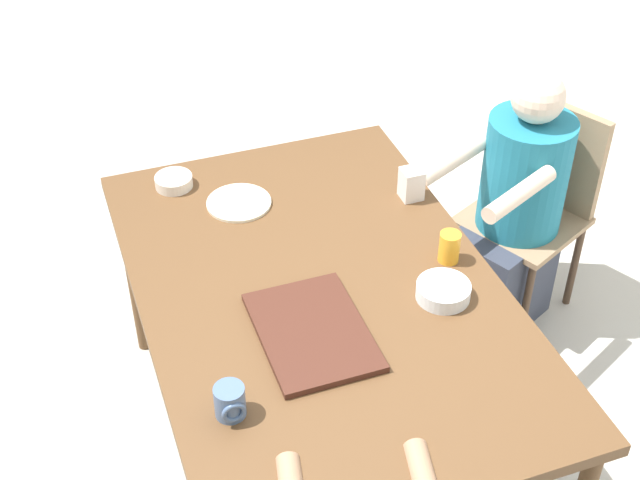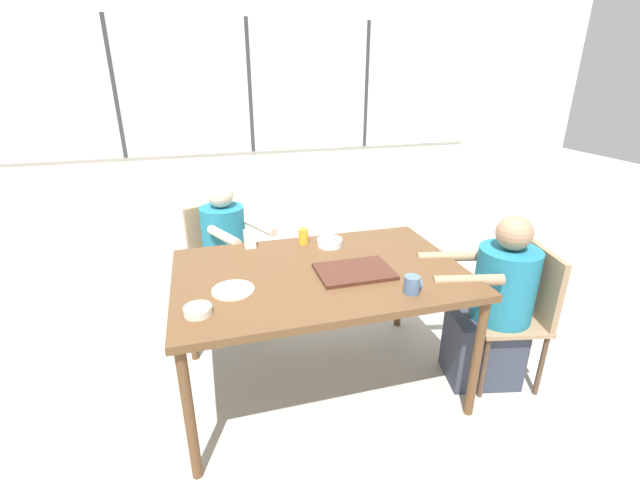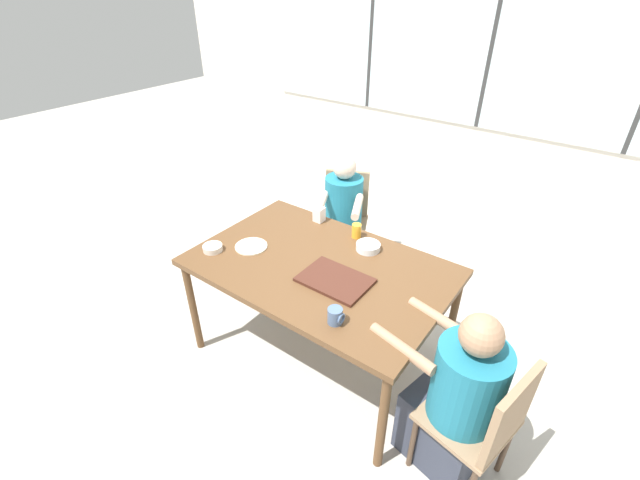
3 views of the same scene
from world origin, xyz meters
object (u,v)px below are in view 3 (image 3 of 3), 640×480
chair_for_woman_green_shirt (487,421)px  bowl_cereal (213,248)px  coffee_mug (336,316)px  bowl_white_shallow (368,247)px  person_woman_green_shirt (454,403)px  chair_for_man_blue_shirt (345,211)px  juice_glass (356,231)px  person_man_blue_shirt (342,224)px  milk_carton_small (319,214)px

chair_for_woman_green_shirt → bowl_cereal: bearing=103.3°
coffee_mug → bowl_white_shallow: coffee_mug is taller
coffee_mug → person_woman_green_shirt: bearing=13.1°
person_woman_green_shirt → bowl_cereal: size_ratio=8.49×
chair_for_woman_green_shirt → bowl_cereal: chair_for_woman_green_shirt is taller
chair_for_man_blue_shirt → juice_glass: (0.53, -0.67, 0.32)m
chair_for_man_blue_shirt → person_man_blue_shirt: bearing=90.0°
chair_for_man_blue_shirt → person_woman_green_shirt: size_ratio=0.80×
person_woman_green_shirt → milk_carton_small: (-1.33, 0.65, 0.36)m
juice_glass → bowl_cereal: (-0.66, -0.69, -0.03)m
chair_for_man_blue_shirt → person_woman_green_shirt: 2.00m
chair_for_woman_green_shirt → person_woman_green_shirt: size_ratio=0.80×
person_woman_green_shirt → person_man_blue_shirt: person_man_blue_shirt is taller
juice_glass → person_man_blue_shirt: bearing=131.0°
person_woman_green_shirt → milk_carton_small: 1.53m
person_woman_green_shirt → coffee_mug: 0.74m
milk_carton_small → person_man_blue_shirt: bearing=103.5°
coffee_mug → juice_glass: bearing=115.1°
chair_for_man_blue_shirt → coffee_mug: 1.73m
person_woman_green_shirt → juice_glass: 1.23m
chair_for_man_blue_shirt → bowl_white_shallow: size_ratio=5.45×
chair_for_woman_green_shirt → coffee_mug: (-0.80, -0.11, 0.31)m
chair_for_man_blue_shirt → bowl_white_shallow: (0.67, -0.76, 0.29)m
chair_for_woman_green_shirt → person_man_blue_shirt: bearing=66.1°
person_woman_green_shirt → person_man_blue_shirt: 1.85m
chair_for_woman_green_shirt → bowl_cereal: size_ratio=6.79×
person_man_blue_shirt → juice_glass: size_ratio=10.98×
milk_carton_small → bowl_white_shallow: size_ratio=0.68×
chair_for_woman_green_shirt → person_man_blue_shirt: (-1.62, 1.19, -0.03)m
juice_glass → person_woman_green_shirt: bearing=-32.1°
person_man_blue_shirt → coffee_mug: (0.82, -1.30, 0.34)m
juice_glass → coffee_mug: bearing=-64.9°
chair_for_man_blue_shirt → person_woman_green_shirt: person_woman_green_shirt is taller
person_woman_green_shirt → chair_for_man_blue_shirt: bearing=61.9°
person_man_blue_shirt → bowl_white_shallow: (0.60, -0.61, 0.32)m
coffee_mug → milk_carton_small: 1.06m
chair_for_woman_green_shirt → milk_carton_small: (-1.50, 0.69, 0.32)m
juice_glass → bowl_cereal: bearing=-133.5°
person_man_blue_shirt → bowl_cereal: (-0.21, -1.22, 0.31)m
bowl_cereal → person_man_blue_shirt: bearing=80.4°
chair_for_man_blue_shirt → bowl_white_shallow: bearing=105.8°
chair_for_woman_green_shirt → bowl_white_shallow: chair_for_woman_green_shirt is taller
coffee_mug → bowl_cereal: (-1.02, 0.08, -0.03)m
person_woman_green_shirt → bowl_white_shallow: bearing=70.0°
chair_for_woman_green_shirt → bowl_cereal: (-1.83, -0.03, 0.29)m
person_woman_green_shirt → juice_glass: bearing=70.2°
person_man_blue_shirt → juice_glass: person_man_blue_shirt is taller
coffee_mug → bowl_white_shallow: (-0.22, 0.69, -0.02)m
coffee_mug → bowl_white_shallow: 0.72m
person_man_blue_shirt → person_woman_green_shirt: bearing=116.0°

